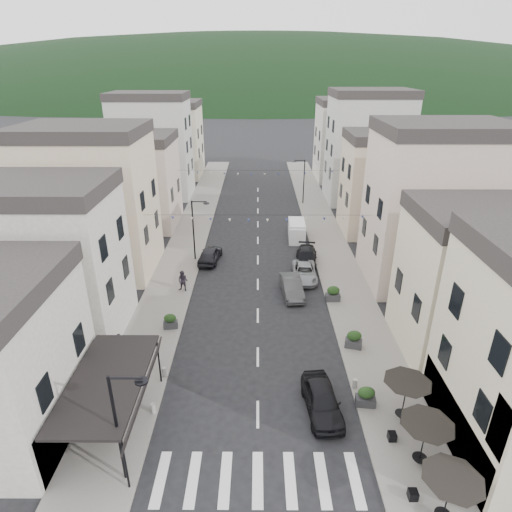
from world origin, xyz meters
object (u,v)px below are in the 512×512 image
Objects in this scene: parked_car_a at (322,400)px; pedestrian_b at (183,281)px; parked_car_d at (306,257)px; parked_car_e at (210,254)px; parked_car_c at (304,272)px; delivery_van at (297,230)px; parked_car_b at (292,287)px; pedestrian_a at (120,345)px.

parked_car_a is 2.43× the size of pedestrian_b.
parked_car_a reaches higher than parked_car_d.
parked_car_e is at bearing 88.41° from pedestrian_b.
pedestrian_b is (-9.74, 13.37, 0.27)m from parked_car_a.
pedestrian_b is (-1.62, -6.02, 0.29)m from parked_car_e.
parked_car_c is 1.05× the size of delivery_van.
parked_car_d is 1.10× the size of delivery_van.
parked_car_d is at bearing 81.07° from parked_car_a.
parked_car_d is 9.22m from parked_car_e.
parked_car_b is 3.15m from parked_car_c.
parked_car_d is 6.40m from delivery_van.
parked_car_a is at bearing -89.39° from delivery_van.
parked_car_a is 16.54m from pedestrian_b.
delivery_van is (-0.40, 6.38, 0.32)m from parked_car_d.
parked_car_d is (0.48, 3.03, 0.06)m from parked_car_c.
delivery_van is at bearing -138.88° from parked_car_e.
pedestrian_b is (-9.02, 0.40, 0.31)m from parked_car_b.
parked_car_b is at bearing 23.73° from pedestrian_a.
parked_car_e is 2.72× the size of pedestrian_a.
parked_car_c is 1.06× the size of parked_car_e.
parked_car_e is 0.98× the size of delivery_van.
parked_car_a is 13.32m from pedestrian_a.
delivery_van is (8.80, 5.85, 0.28)m from parked_car_e.
parked_car_d is at bearing -84.23° from delivery_van.
delivery_van is 2.41× the size of pedestrian_b.
delivery_van is (1.40, 12.27, 0.30)m from parked_car_b.
pedestrian_a is at bearing -150.50° from parked_car_b.
delivery_van is 2.76× the size of pedestrian_a.
delivery_van is 15.79m from pedestrian_b.
parked_car_e is at bearing 107.08° from parked_car_a.
parked_car_e is 6.24m from pedestrian_b.
pedestrian_b is at bearing 120.42° from parked_car_a.
pedestrian_b reaches higher than parked_car_b.
parked_car_c is (1.32, 2.86, -0.08)m from parked_car_b.
delivery_van reaches higher than pedestrian_a.
parked_car_e is (-8.12, 19.38, -0.02)m from parked_car_a.
parked_car_e is (-8.72, 3.56, 0.10)m from parked_car_c.
parked_car_a is 1.02× the size of parked_car_b.
pedestrian_a is at bearing -126.97° from parked_car_d.
pedestrian_b is at bearing 82.42° from parked_car_e.
delivery_van reaches higher than parked_car_c.
parked_car_a is 0.92× the size of parked_car_d.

